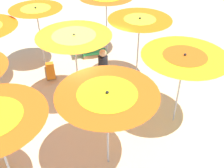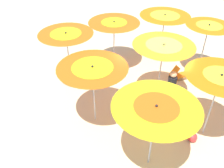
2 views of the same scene
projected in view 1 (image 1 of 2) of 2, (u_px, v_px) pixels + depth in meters
ground at (78, 102)px, 8.93m from camera, size 35.96×35.96×0.04m
beach_umbrella_1 at (107, 101)px, 5.79m from camera, size 2.25×2.25×2.30m
beach_umbrella_2 at (184, 61)px, 6.98m from camera, size 2.27×2.27×2.33m
beach_umbrella_4 at (74, 40)px, 7.69m from camera, size 2.19×2.19×2.44m
beach_umbrella_5 at (140, 24)px, 8.61m from camera, size 2.06×2.06×2.45m
beach_umbrella_7 at (37, 13)px, 9.63m from camera, size 1.90×1.90×2.36m
beach_umbrella_8 at (106, 1)px, 10.37m from camera, size 2.12×2.12×2.45m
lounger_0 at (92, 52)px, 11.23m from camera, size 1.23×1.26×0.54m
lounger_1 at (95, 81)px, 9.52m from camera, size 0.70×1.30×0.57m
lounger_2 at (50, 70)px, 10.08m from camera, size 1.14×1.09×0.69m
beachgoer_0 at (103, 73)px, 8.60m from camera, size 0.30×0.30×1.79m
beach_ball at (146, 85)px, 9.41m from camera, size 0.33×0.33×0.33m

